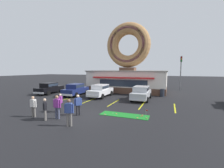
% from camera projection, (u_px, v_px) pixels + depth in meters
% --- Properties ---
extents(ground_plane, '(160.00, 160.00, 0.00)m').
position_uv_depth(ground_plane, '(81.00, 115.00, 11.61)').
color(ground_plane, black).
extents(donut_shop_building, '(12.30, 6.75, 10.96)m').
position_uv_depth(donut_shop_building, '(128.00, 68.00, 24.20)').
color(donut_shop_building, brown).
rests_on(donut_shop_building, ground).
extents(putting_mat, '(3.75, 1.15, 0.03)m').
position_uv_depth(putting_mat, '(124.00, 115.00, 11.55)').
color(putting_mat, '#197523').
rests_on(putting_mat, ground).
extents(mini_donut_near_left, '(0.13, 0.13, 0.04)m').
position_uv_depth(mini_donut_near_left, '(142.00, 116.00, 11.25)').
color(mini_donut_near_left, brown).
rests_on(mini_donut_near_left, putting_mat).
extents(mini_donut_near_right, '(0.13, 0.13, 0.04)m').
position_uv_depth(mini_donut_near_right, '(141.00, 116.00, 11.16)').
color(mini_donut_near_right, '#A5724C').
rests_on(mini_donut_near_right, putting_mat).
extents(mini_donut_mid_left, '(0.13, 0.13, 0.04)m').
position_uv_depth(mini_donut_mid_left, '(137.00, 118.00, 10.82)').
color(mini_donut_mid_left, '#D17F47').
rests_on(mini_donut_mid_left, putting_mat).
extents(mini_donut_mid_centre, '(0.13, 0.13, 0.04)m').
position_uv_depth(mini_donut_mid_centre, '(142.00, 115.00, 11.44)').
color(mini_donut_mid_centre, '#D17F47').
rests_on(mini_donut_mid_centre, putting_mat).
extents(mini_donut_mid_right, '(0.13, 0.13, 0.04)m').
position_uv_depth(mini_donut_mid_right, '(105.00, 114.00, 11.64)').
color(mini_donut_mid_right, '#D8667F').
rests_on(mini_donut_mid_right, putting_mat).
extents(mini_donut_far_left, '(0.13, 0.13, 0.04)m').
position_uv_depth(mini_donut_far_left, '(116.00, 114.00, 11.77)').
color(mini_donut_far_left, '#D17F47').
rests_on(mini_donut_far_left, putting_mat).
extents(mini_donut_far_centre, '(0.13, 0.13, 0.04)m').
position_uv_depth(mini_donut_far_centre, '(147.00, 118.00, 10.72)').
color(mini_donut_far_centre, '#A5724C').
rests_on(mini_donut_far_centre, putting_mat).
extents(golf_ball, '(0.04, 0.04, 0.04)m').
position_uv_depth(golf_ball, '(113.00, 113.00, 11.99)').
color(golf_ball, white).
rests_on(golf_ball, putting_mat).
extents(putting_flag_pin, '(0.13, 0.01, 0.55)m').
position_uv_depth(putting_flag_pin, '(146.00, 111.00, 11.04)').
color(putting_flag_pin, silver).
rests_on(putting_flag_pin, putting_mat).
extents(car_black, '(2.17, 4.65, 1.60)m').
position_uv_depth(car_black, '(50.00, 88.00, 21.91)').
color(car_black, black).
rests_on(car_black, ground).
extents(car_white, '(2.07, 4.60, 1.60)m').
position_uv_depth(car_white, '(101.00, 90.00, 19.35)').
color(car_white, silver).
rests_on(car_white, ground).
extents(car_navy, '(2.15, 4.64, 1.60)m').
position_uv_depth(car_navy, '(76.00, 89.00, 20.36)').
color(car_navy, navy).
rests_on(car_navy, ground).
extents(car_silver, '(1.98, 4.56, 1.60)m').
position_uv_depth(car_silver, '(141.00, 92.00, 17.40)').
color(car_silver, '#B2B5BA').
rests_on(car_silver, ground).
extents(pedestrian_blue_sweater_man, '(0.59, 0.29, 1.70)m').
position_uv_depth(pedestrian_blue_sweater_man, '(57.00, 106.00, 10.64)').
color(pedestrian_blue_sweater_man, '#474C66').
rests_on(pedestrian_blue_sweater_man, ground).
extents(pedestrian_hooded_kid, '(0.38, 0.55, 1.55)m').
position_uv_depth(pedestrian_hooded_kid, '(60.00, 102.00, 12.36)').
color(pedestrian_hooded_kid, '#232328').
rests_on(pedestrian_hooded_kid, ground).
extents(pedestrian_leather_jacket_man, '(0.57, 0.35, 1.72)m').
position_uv_depth(pedestrian_leather_jacket_man, '(69.00, 111.00, 9.27)').
color(pedestrian_leather_jacket_man, slate).
rests_on(pedestrian_leather_jacket_man, ground).
extents(pedestrian_clipboard_woman, '(0.60, 0.25, 1.56)m').
position_uv_depth(pedestrian_clipboard_woman, '(33.00, 106.00, 11.10)').
color(pedestrian_clipboard_woman, slate).
rests_on(pedestrian_clipboard_woman, ground).
extents(pedestrian_beanie_man, '(0.44, 0.46, 1.61)m').
position_uv_depth(pedestrian_beanie_man, '(78.00, 104.00, 11.46)').
color(pedestrian_beanie_man, '#232328').
rests_on(pedestrian_beanie_man, ground).
extents(pedestrian_crossing_woman, '(0.43, 0.47, 1.54)m').
position_uv_depth(pedestrian_crossing_woman, '(45.00, 108.00, 10.37)').
color(pedestrian_crossing_woman, slate).
rests_on(pedestrian_crossing_woman, ground).
extents(trash_bin, '(0.57, 0.57, 0.97)m').
position_uv_depth(trash_bin, '(162.00, 93.00, 19.54)').
color(trash_bin, '#232833').
rests_on(trash_bin, ground).
extents(traffic_light_pole, '(0.28, 0.47, 5.80)m').
position_uv_depth(traffic_light_pole, '(181.00, 68.00, 25.27)').
color(traffic_light_pole, '#595B60').
rests_on(traffic_light_pole, ground).
extents(parking_stripe_far_left, '(0.12, 3.60, 0.01)m').
position_uv_depth(parking_stripe_far_left, '(67.00, 99.00, 18.08)').
color(parking_stripe_far_left, yellow).
rests_on(parking_stripe_far_left, ground).
extents(parking_stripe_left, '(0.12, 3.60, 0.01)m').
position_uv_depth(parking_stripe_left, '(89.00, 101.00, 17.00)').
color(parking_stripe_left, yellow).
rests_on(parking_stripe_left, ground).
extents(parking_stripe_mid_left, '(0.12, 3.60, 0.01)m').
position_uv_depth(parking_stripe_mid_left, '(114.00, 103.00, 15.93)').
color(parking_stripe_mid_left, yellow).
rests_on(parking_stripe_mid_left, ground).
extents(parking_stripe_centre, '(0.12, 3.60, 0.01)m').
position_uv_depth(parking_stripe_centre, '(142.00, 105.00, 14.85)').
color(parking_stripe_centre, yellow).
rests_on(parking_stripe_centre, ground).
extents(parking_stripe_mid_right, '(0.12, 3.60, 0.01)m').
position_uv_depth(parking_stripe_mid_right, '(175.00, 108.00, 13.78)').
color(parking_stripe_mid_right, yellow).
rests_on(parking_stripe_mid_right, ground).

